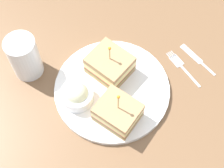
% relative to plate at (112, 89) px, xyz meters
% --- Properties ---
extents(ground_plane, '(1.11, 1.11, 0.02)m').
position_rel_plate_xyz_m(ground_plane, '(0.00, 0.00, -0.02)').
color(ground_plane, brown).
extents(plate, '(0.28, 0.28, 0.01)m').
position_rel_plate_xyz_m(plate, '(0.00, 0.00, 0.00)').
color(plate, white).
rests_on(plate, ground_plane).
extents(sandwich_half_front, '(0.10, 0.09, 0.11)m').
position_rel_plate_xyz_m(sandwich_half_front, '(-0.05, 0.06, 0.03)').
color(sandwich_half_front, tan).
rests_on(sandwich_half_front, plate).
extents(sandwich_half_back, '(0.11, 0.10, 0.10)m').
position_rel_plate_xyz_m(sandwich_half_back, '(0.03, -0.04, 0.03)').
color(sandwich_half_back, tan).
rests_on(sandwich_half_back, plate).
extents(coleslaw_bowl, '(0.08, 0.08, 0.06)m').
position_rel_plate_xyz_m(coleslaw_bowl, '(0.05, 0.07, 0.03)').
color(coleslaw_bowl, white).
rests_on(coleslaw_bowl, plate).
extents(drink_glass, '(0.07, 0.07, 0.12)m').
position_rel_plate_xyz_m(drink_glass, '(0.21, 0.06, 0.05)').
color(drink_glass, silver).
rests_on(drink_glass, ground_plane).
extents(fork, '(0.12, 0.06, 0.00)m').
position_rel_plate_xyz_m(fork, '(-0.11, -0.15, -0.00)').
color(fork, silver).
rests_on(fork, ground_plane).
extents(knife, '(0.11, 0.05, 0.00)m').
position_rel_plate_xyz_m(knife, '(-0.14, -0.19, -0.00)').
color(knife, silver).
rests_on(knife, ground_plane).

